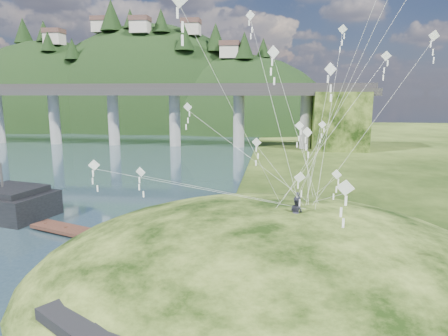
# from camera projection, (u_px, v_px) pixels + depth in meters

# --- Properties ---
(ground) EXTENTS (320.00, 320.00, 0.00)m
(ground) POSITION_uv_depth(u_px,v_px,m) (154.00, 284.00, 26.96)
(ground) COLOR black
(ground) RESTS_ON ground
(grass_hill) EXTENTS (36.00, 32.00, 13.00)m
(grass_hill) POSITION_uv_depth(u_px,v_px,m) (273.00, 298.00, 28.14)
(grass_hill) COLOR black
(grass_hill) RESTS_ON ground
(bridge) EXTENTS (160.00, 11.00, 15.00)m
(bridge) POSITION_uv_depth(u_px,v_px,m) (135.00, 106.00, 96.85)
(bridge) COLOR #2D2B2B
(bridge) RESTS_ON ground
(far_ridge) EXTENTS (153.00, 70.00, 94.50)m
(far_ridge) POSITION_uv_depth(u_px,v_px,m) (141.00, 147.00, 153.00)
(far_ridge) COLOR black
(far_ridge) RESTS_ON ground
(wooden_dock) EXTENTS (12.63, 6.11, 0.91)m
(wooden_dock) POSITION_uv_depth(u_px,v_px,m) (88.00, 234.00, 35.53)
(wooden_dock) COLOR #381E17
(wooden_dock) RESTS_ON ground
(kite_flyers) EXTENTS (1.16, 3.42, 1.97)m
(kite_flyers) POSITION_uv_depth(u_px,v_px,m) (297.00, 197.00, 26.83)
(kite_flyers) COLOR #262733
(kite_flyers) RESTS_ON ground
(kite_swarm) EXTENTS (21.27, 17.33, 19.96)m
(kite_swarm) POSITION_uv_depth(u_px,v_px,m) (301.00, 82.00, 27.37)
(kite_swarm) COLOR white
(kite_swarm) RESTS_ON ground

